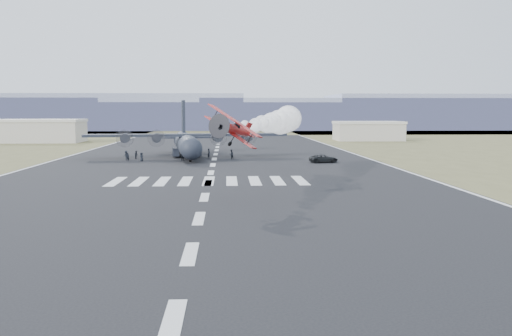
{
  "coord_description": "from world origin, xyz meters",
  "views": [
    {
      "loc": [
        2.4,
        -23.91,
        9.1
      ],
      "look_at": [
        4.99,
        26.81,
        4.0
      ],
      "focal_mm": 40.0,
      "sensor_mm": 36.0,
      "label": 1
    }
  ],
  "objects": [
    {
      "name": "crew_h",
      "position": [
        3.21,
        83.44,
        0.92
      ],
      "size": [
        1.04,
        1.02,
        1.85
      ],
      "primitive_type": "imported",
      "rotation": [
        0.0,
        0.0,
        3.89
      ],
      "color": "black",
      "rests_on": "ground"
    },
    {
      "name": "hangar_right",
      "position": [
        46.0,
        150.0,
        3.01
      ],
      "size": [
        20.5,
        12.5,
        5.9
      ],
      "color": "#A6A193",
      "rests_on": "ground"
    },
    {
      "name": "ridge_seg_c",
      "position": [
        -65.0,
        260.0,
        8.5
      ],
      "size": [
        150.0,
        50.0,
        17.0
      ],
      "primitive_type": "cube",
      "color": "#838BA7",
      "rests_on": "ground"
    },
    {
      "name": "support_vehicle",
      "position": [
        19.46,
        75.62,
        0.7
      ],
      "size": [
        5.42,
        3.24,
        1.41
      ],
      "primitive_type": "imported",
      "rotation": [
        0.0,
        0.0,
        1.76
      ],
      "color": "black",
      "rests_on": "ground"
    },
    {
      "name": "crew_f",
      "position": [
        -5.73,
        80.55,
        0.93
      ],
      "size": [
        1.68,
        1.53,
        1.86
      ],
      "primitive_type": "imported",
      "rotation": [
        0.0,
        0.0,
        0.69
      ],
      "color": "black",
      "rests_on": "ground"
    },
    {
      "name": "crew_c",
      "position": [
        -16.45,
        83.35,
        0.83
      ],
      "size": [
        1.16,
        1.04,
        1.66
      ],
      "primitive_type": "imported",
      "rotation": [
        0.0,
        0.0,
        3.78
      ],
      "color": "black",
      "rests_on": "ground"
    },
    {
      "name": "scrub_far",
      "position": [
        0.0,
        230.0,
        0.0
      ],
      "size": [
        500.0,
        80.0,
        0.0
      ],
      "primitive_type": "cube",
      "color": "brown",
      "rests_on": "ground"
    },
    {
      "name": "runway_markings",
      "position": [
        0.0,
        60.0,
        0.01
      ],
      "size": [
        60.0,
        260.0,
        0.01
      ],
      "primitive_type": null,
      "color": "silver",
      "rests_on": "ground"
    },
    {
      "name": "smoke_trail",
      "position": [
        10.53,
        59.35,
        7.56
      ],
      "size": [
        10.94,
        32.11,
        4.18
      ],
      "rotation": [
        0.0,
        0.0,
        -0.28
      ],
      "color": "white"
    },
    {
      "name": "crew_g",
      "position": [
        -1.08,
        86.12,
        0.94
      ],
      "size": [
        0.68,
        0.78,
        1.88
      ],
      "primitive_type": "imported",
      "rotation": [
        0.0,
        0.0,
        1.38
      ],
      "color": "black",
      "rests_on": "ground"
    },
    {
      "name": "crew_b",
      "position": [
        -14.87,
        85.31,
        0.78
      ],
      "size": [
        0.78,
        0.89,
        1.56
      ],
      "primitive_type": "imported",
      "rotation": [
        0.0,
        0.0,
        2.09
      ],
      "color": "black",
      "rests_on": "ground"
    },
    {
      "name": "transport_aircraft",
      "position": [
        -5.64,
        89.75,
        2.93
      ],
      "size": [
        39.39,
        32.33,
        11.36
      ],
      "rotation": [
        0.0,
        0.0,
        0.13
      ],
      "color": "#1F262F",
      "rests_on": "ground"
    },
    {
      "name": "ground",
      "position": [
        0.0,
        0.0,
        0.0
      ],
      "size": [
        500.0,
        500.0,
        0.0
      ],
      "primitive_type": "plane",
      "color": "black",
      "rests_on": "ground"
    },
    {
      "name": "ridge_seg_e",
      "position": [
        65.0,
        260.0,
        7.5
      ],
      "size": [
        150.0,
        50.0,
        15.0
      ],
      "primitive_type": "cube",
      "color": "#838BA7",
      "rests_on": "ground"
    },
    {
      "name": "ridge_seg_d",
      "position": [
        0.0,
        260.0,
        6.5
      ],
      "size": [
        150.0,
        50.0,
        13.0
      ],
      "primitive_type": "cube",
      "color": "#838BA7",
      "rests_on": "ground"
    },
    {
      "name": "hangar_left",
      "position": [
        -52.0,
        145.0,
        3.41
      ],
      "size": [
        24.5,
        14.5,
        6.7
      ],
      "color": "#A6A193",
      "rests_on": "ground"
    },
    {
      "name": "aerobatic_biplane",
      "position": [
        3.02,
        33.09,
        7.33
      ],
      "size": [
        5.89,
        6.19,
        4.61
      ],
      "rotation": [
        0.0,
        0.52,
        -0.28
      ],
      "color": "#B12B0B"
    },
    {
      "name": "crew_e",
      "position": [
        -13.08,
        79.91,
        0.8
      ],
      "size": [
        0.91,
        0.85,
        1.59
      ],
      "primitive_type": "imported",
      "rotation": [
        0.0,
        0.0,
        5.63
      ],
      "color": "black",
      "rests_on": "ground"
    },
    {
      "name": "crew_d",
      "position": [
        -3.74,
        83.51,
        0.91
      ],
      "size": [
        0.8,
        1.17,
        1.82
      ],
      "primitive_type": "imported",
      "rotation": [
        0.0,
        0.0,
        1.31
      ],
      "color": "black",
      "rests_on": "ground"
    },
    {
      "name": "ridge_seg_f",
      "position": [
        130.0,
        260.0,
        8.5
      ],
      "size": [
        150.0,
        50.0,
        17.0
      ],
      "primitive_type": "cube",
      "color": "#838BA7",
      "rests_on": "ground"
    },
    {
      "name": "crew_a",
      "position": [
        -15.52,
        79.72,
        0.79
      ],
      "size": [
        0.71,
        0.65,
        1.59
      ],
      "primitive_type": "imported",
      "rotation": [
        0.0,
        0.0,
        0.35
      ],
      "color": "black",
      "rests_on": "ground"
    }
  ]
}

